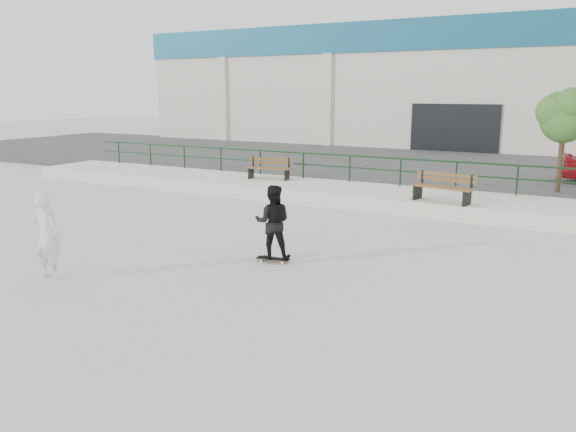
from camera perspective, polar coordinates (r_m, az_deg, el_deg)
The scene contains 11 objects.
ground at distance 12.18m, azimuth -9.12°, elevation -6.29°, with size 120.00×120.00×0.00m, color beige.
ledge at distance 20.23m, azimuth 7.45°, elevation 2.06°, with size 30.00×3.00×0.50m, color silver.
parking_strip at distance 28.23m, azimuth 13.74°, elevation 4.78°, with size 60.00×14.00×0.50m, color #333333.
railing at distance 21.28m, azimuth 8.80°, elevation 5.24°, with size 28.00×0.06×1.03m.
commercial_building at distance 41.69m, azimuth 19.21°, elevation 12.82°, with size 44.20×16.33×8.00m.
bench_left at distance 22.28m, azimuth -1.91°, elevation 4.85°, with size 1.88×0.85×0.84m.
bench_right at distance 18.24m, azimuth 15.46°, elevation 2.80°, with size 2.06×0.96×0.91m.
tree at distance 21.34m, azimuth 26.40°, elevation 9.25°, with size 1.99×1.77×3.53m.
skateboard at distance 13.14m, azimuth -1.53°, elevation -4.38°, with size 0.80×0.32×0.09m.
standing_skater at distance 12.91m, azimuth -1.55°, elevation -0.62°, with size 0.84×0.65×1.73m, color black.
seated_skater at distance 12.82m, azimuth -23.25°, elevation -1.84°, with size 0.69×0.45×1.88m, color silver.
Camera 1 is at (7.12, -9.08, 3.90)m, focal length 35.00 mm.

